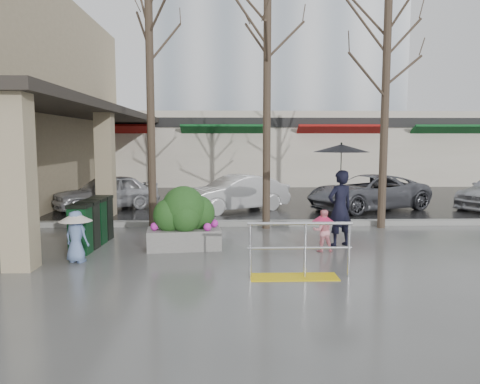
{
  "coord_description": "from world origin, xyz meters",
  "views": [
    {
      "loc": [
        0.08,
        -9.47,
        2.5
      ],
      "look_at": [
        0.39,
        1.26,
        1.3
      ],
      "focal_mm": 35.0,
      "sensor_mm": 36.0,
      "label": 1
    }
  ],
  "objects_px": {
    "tree_west": "(149,44)",
    "car_c": "(368,192)",
    "planter": "(184,219)",
    "child_blue": "(76,231)",
    "news_boxes": "(92,223)",
    "tree_midwest": "(267,39)",
    "woman": "(340,186)",
    "handrail": "(297,257)",
    "tree_mideast": "(387,54)",
    "child_pink": "(323,228)",
    "car_b": "(236,193)",
    "car_a": "(106,192)"
  },
  "relations": [
    {
      "from": "tree_west",
      "to": "car_c",
      "type": "height_order",
      "value": "tree_west"
    },
    {
      "from": "tree_west",
      "to": "planter",
      "type": "xyz_separation_m",
      "value": [
        1.1,
        -2.42,
        -4.39
      ]
    },
    {
      "from": "child_blue",
      "to": "news_boxes",
      "type": "xyz_separation_m",
      "value": [
        -0.1,
        1.49,
        -0.11
      ]
    },
    {
      "from": "tree_midwest",
      "to": "woman",
      "type": "xyz_separation_m",
      "value": [
        1.55,
        -2.26,
        -3.8
      ]
    },
    {
      "from": "woman",
      "to": "planter",
      "type": "distance_m",
      "value": 3.72
    },
    {
      "from": "child_blue",
      "to": "handrail",
      "type": "bearing_deg",
      "value": -173.98
    },
    {
      "from": "car_c",
      "to": "planter",
      "type": "bearing_deg",
      "value": -70.08
    },
    {
      "from": "handrail",
      "to": "news_boxes",
      "type": "xyz_separation_m",
      "value": [
        -4.46,
        2.7,
        0.18
      ]
    },
    {
      "from": "news_boxes",
      "to": "car_c",
      "type": "bearing_deg",
      "value": 37.37
    },
    {
      "from": "woman",
      "to": "news_boxes",
      "type": "bearing_deg",
      "value": -24.47
    },
    {
      "from": "tree_mideast",
      "to": "news_boxes",
      "type": "distance_m",
      "value": 8.98
    },
    {
      "from": "tree_mideast",
      "to": "planter",
      "type": "bearing_deg",
      "value": -155.82
    },
    {
      "from": "handrail",
      "to": "child_pink",
      "type": "bearing_deg",
      "value": 66.24
    },
    {
      "from": "tree_midwest",
      "to": "car_b",
      "type": "xyz_separation_m",
      "value": [
        -0.8,
        3.24,
        -4.6
      ]
    },
    {
      "from": "news_boxes",
      "to": "tree_midwest",
      "type": "bearing_deg",
      "value": 29.62
    },
    {
      "from": "tree_midwest",
      "to": "woman",
      "type": "bearing_deg",
      "value": -55.62
    },
    {
      "from": "handrail",
      "to": "tree_mideast",
      "type": "xyz_separation_m",
      "value": [
        3.14,
        4.8,
        4.48
      ]
    },
    {
      "from": "car_a",
      "to": "car_c",
      "type": "xyz_separation_m",
      "value": [
        9.39,
        -0.34,
        0.0
      ]
    },
    {
      "from": "car_a",
      "to": "woman",
      "type": "bearing_deg",
      "value": 16.89
    },
    {
      "from": "car_a",
      "to": "planter",
      "type": "bearing_deg",
      "value": -3.95
    },
    {
      "from": "handrail",
      "to": "car_c",
      "type": "distance_m",
      "value": 9.04
    },
    {
      "from": "child_pink",
      "to": "tree_west",
      "type": "bearing_deg",
      "value": -34.67
    },
    {
      "from": "tree_west",
      "to": "child_blue",
      "type": "xyz_separation_m",
      "value": [
        -1.0,
        -3.59,
        -4.43
      ]
    },
    {
      "from": "woman",
      "to": "child_blue",
      "type": "relative_size",
      "value": 2.27
    },
    {
      "from": "handrail",
      "to": "car_a",
      "type": "height_order",
      "value": "car_a"
    },
    {
      "from": "tree_west",
      "to": "woman",
      "type": "distance_m",
      "value": 6.4
    },
    {
      "from": "planter",
      "to": "handrail",
      "type": "bearing_deg",
      "value": -46.43
    },
    {
      "from": "tree_mideast",
      "to": "news_boxes",
      "type": "relative_size",
      "value": 3.26
    },
    {
      "from": "child_blue",
      "to": "news_boxes",
      "type": "distance_m",
      "value": 1.5
    },
    {
      "from": "tree_mideast",
      "to": "tree_west",
      "type": "bearing_deg",
      "value": -180.0
    },
    {
      "from": "car_b",
      "to": "handrail",
      "type": "bearing_deg",
      "value": -23.29
    },
    {
      "from": "tree_west",
      "to": "tree_mideast",
      "type": "bearing_deg",
      "value": 0.0
    },
    {
      "from": "tree_west",
      "to": "woman",
      "type": "height_order",
      "value": "tree_west"
    },
    {
      "from": "child_pink",
      "to": "news_boxes",
      "type": "xyz_separation_m",
      "value": [
        -5.33,
        0.72,
        0.01
      ]
    },
    {
      "from": "tree_west",
      "to": "news_boxes",
      "type": "bearing_deg",
      "value": -117.55
    },
    {
      "from": "tree_midwest",
      "to": "news_boxes",
      "type": "height_order",
      "value": "tree_midwest"
    },
    {
      "from": "tree_west",
      "to": "tree_midwest",
      "type": "xyz_separation_m",
      "value": [
        3.2,
        0.0,
        0.15
      ]
    },
    {
      "from": "woman",
      "to": "planter",
      "type": "xyz_separation_m",
      "value": [
        -3.64,
        -0.17,
        -0.74
      ]
    },
    {
      "from": "tree_mideast",
      "to": "tree_midwest",
      "type": "bearing_deg",
      "value": 180.0
    },
    {
      "from": "woman",
      "to": "child_pink",
      "type": "xyz_separation_m",
      "value": [
        -0.51,
        -0.56,
        -0.89
      ]
    },
    {
      "from": "tree_mideast",
      "to": "woman",
      "type": "height_order",
      "value": "tree_mideast"
    },
    {
      "from": "car_b",
      "to": "car_c",
      "type": "bearing_deg",
      "value": 61.95
    },
    {
      "from": "planter",
      "to": "child_pink",
      "type": "bearing_deg",
      "value": -7.23
    },
    {
      "from": "handrail",
      "to": "tree_mideast",
      "type": "relative_size",
      "value": 0.29
    },
    {
      "from": "woman",
      "to": "car_b",
      "type": "bearing_deg",
      "value": -89.86
    },
    {
      "from": "child_pink",
      "to": "planter",
      "type": "xyz_separation_m",
      "value": [
        -3.13,
        0.4,
        0.15
      ]
    },
    {
      "from": "handrail",
      "to": "planter",
      "type": "relative_size",
      "value": 1.09
    },
    {
      "from": "child_blue",
      "to": "car_b",
      "type": "xyz_separation_m",
      "value": [
        3.4,
        6.83,
        -0.03
      ]
    },
    {
      "from": "planter",
      "to": "car_b",
      "type": "distance_m",
      "value": 5.82
    },
    {
      "from": "tree_mideast",
      "to": "child_blue",
      "type": "height_order",
      "value": "tree_mideast"
    }
  ]
}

